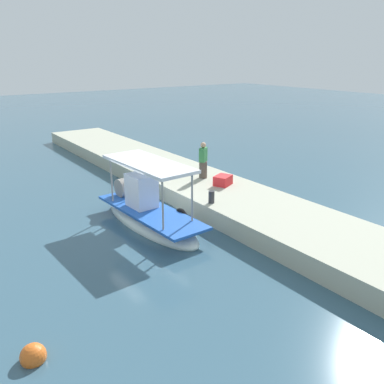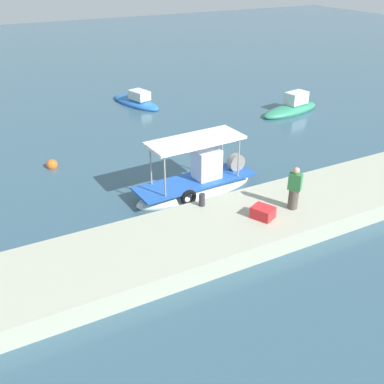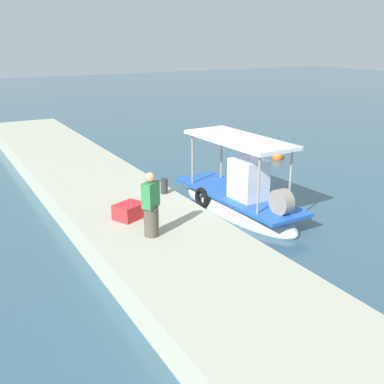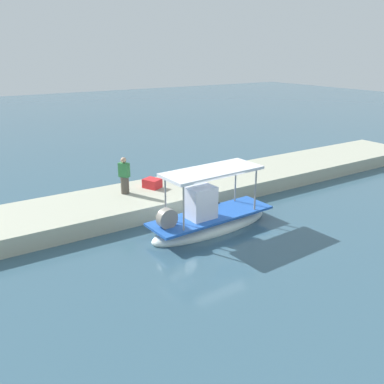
{
  "view_description": "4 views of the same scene",
  "coord_description": "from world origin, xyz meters",
  "px_view_note": "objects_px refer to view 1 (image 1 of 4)",
  "views": [
    {
      "loc": [
        -13.09,
        7.1,
        6.36
      ],
      "look_at": [
        -0.43,
        -1.91,
        1.08
      ],
      "focal_mm": 37.98,
      "sensor_mm": 36.0,
      "label": 1
    },
    {
      "loc": [
        -8.85,
        -15.88,
        9.54
      ],
      "look_at": [
        -0.97,
        -1.22,
        0.76
      ],
      "focal_mm": 42.7,
      "sensor_mm": 36.0,
      "label": 2
    },
    {
      "loc": [
        12.32,
        -8.84,
        5.73
      ],
      "look_at": [
        -0.82,
        -1.48,
        0.73
      ],
      "focal_mm": 44.27,
      "sensor_mm": 36.0,
      "label": 3
    },
    {
      "loc": [
        8.99,
        12.68,
        7.1
      ],
      "look_at": [
        -0.12,
        -1.47,
        1.22
      ],
      "focal_mm": 38.23,
      "sensor_mm": 36.0,
      "label": 4
    }
  ],
  "objects_px": {
    "mooring_bollard": "(211,197)",
    "cargo_crate": "(223,180)",
    "marker_buoy": "(33,356)",
    "main_fishing_boat": "(149,214)",
    "fisherman_near_bollard": "(203,162)"
  },
  "relations": [
    {
      "from": "mooring_bollard",
      "to": "marker_buoy",
      "type": "bearing_deg",
      "value": 116.53
    },
    {
      "from": "mooring_bollard",
      "to": "cargo_crate",
      "type": "xyz_separation_m",
      "value": [
        1.55,
        -1.87,
        -0.03
      ]
    },
    {
      "from": "fisherman_near_bollard",
      "to": "mooring_bollard",
      "type": "height_order",
      "value": "fisherman_near_bollard"
    },
    {
      "from": "main_fishing_boat",
      "to": "mooring_bollard",
      "type": "relative_size",
      "value": 11.69
    },
    {
      "from": "main_fishing_boat",
      "to": "cargo_crate",
      "type": "height_order",
      "value": "main_fishing_boat"
    },
    {
      "from": "main_fishing_boat",
      "to": "mooring_bollard",
      "type": "bearing_deg",
      "value": -114.9
    },
    {
      "from": "marker_buoy",
      "to": "cargo_crate",
      "type": "bearing_deg",
      "value": -60.71
    },
    {
      "from": "fisherman_near_bollard",
      "to": "marker_buoy",
      "type": "distance_m",
      "value": 12.24
    },
    {
      "from": "main_fishing_boat",
      "to": "fisherman_near_bollard",
      "type": "xyz_separation_m",
      "value": [
        1.94,
        -4.1,
        1.06
      ]
    },
    {
      "from": "fisherman_near_bollard",
      "to": "mooring_bollard",
      "type": "distance_m",
      "value": 3.55
    },
    {
      "from": "main_fishing_boat",
      "to": "fisherman_near_bollard",
      "type": "bearing_deg",
      "value": -64.72
    },
    {
      "from": "main_fishing_boat",
      "to": "marker_buoy",
      "type": "bearing_deg",
      "value": 131.2
    },
    {
      "from": "mooring_bollard",
      "to": "marker_buoy",
      "type": "distance_m",
      "value": 9.08
    },
    {
      "from": "fisherman_near_bollard",
      "to": "cargo_crate",
      "type": "relative_size",
      "value": 2.19
    },
    {
      "from": "marker_buoy",
      "to": "main_fishing_boat",
      "type": "bearing_deg",
      "value": -48.8
    }
  ]
}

